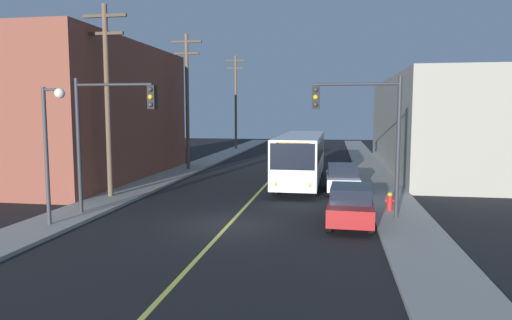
% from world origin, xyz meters
% --- Properties ---
extents(ground_plane, '(120.00, 120.00, 0.00)m').
position_xyz_m(ground_plane, '(0.00, 0.00, 0.00)').
color(ground_plane, black).
extents(sidewalk_left, '(2.50, 90.00, 0.15)m').
position_xyz_m(sidewalk_left, '(-7.25, 10.00, 0.07)').
color(sidewalk_left, gray).
rests_on(sidewalk_left, ground).
extents(sidewalk_right, '(2.50, 90.00, 0.15)m').
position_xyz_m(sidewalk_right, '(7.25, 10.00, 0.07)').
color(sidewalk_right, gray).
rests_on(sidewalk_right, ground).
extents(lane_stripe_center, '(0.16, 60.00, 0.01)m').
position_xyz_m(lane_stripe_center, '(0.00, 15.00, 0.01)').
color(lane_stripe_center, '#D8CC4C').
rests_on(lane_stripe_center, ground).
extents(building_left_brick, '(10.00, 17.49, 9.27)m').
position_xyz_m(building_left_brick, '(-13.49, 11.43, 4.64)').
color(building_left_brick, brown).
rests_on(building_left_brick, ground).
extents(building_right_warehouse, '(12.00, 24.73, 7.30)m').
position_xyz_m(building_right_warehouse, '(14.49, 20.75, 3.65)').
color(building_right_warehouse, gray).
rests_on(building_right_warehouse, ground).
extents(city_bus, '(2.66, 12.18, 3.20)m').
position_xyz_m(city_bus, '(2.20, 11.54, 1.82)').
color(city_bus, silver).
rests_on(city_bus, ground).
extents(parked_car_red, '(1.97, 4.47, 1.62)m').
position_xyz_m(parked_car_red, '(4.98, 1.02, 0.84)').
color(parked_car_red, maroon).
rests_on(parked_car_red, ground).
extents(parked_car_white, '(1.93, 4.45, 1.62)m').
position_xyz_m(parked_car_white, '(4.78, 8.79, 0.84)').
color(parked_car_white, silver).
rests_on(parked_car_white, ground).
extents(utility_pole_near, '(2.40, 0.28, 10.10)m').
position_xyz_m(utility_pole_near, '(-7.61, 4.70, 5.70)').
color(utility_pole_near, brown).
rests_on(utility_pole_near, sidewalk_left).
extents(utility_pole_mid, '(2.40, 0.28, 10.52)m').
position_xyz_m(utility_pole_mid, '(-7.11, 16.72, 5.92)').
color(utility_pole_mid, brown).
rests_on(utility_pole_mid, sidewalk_left).
extents(utility_pole_far, '(2.40, 0.28, 11.25)m').
position_xyz_m(utility_pole_far, '(-7.59, 37.21, 6.30)').
color(utility_pole_far, brown).
rests_on(utility_pole_far, sidewalk_left).
extents(traffic_signal_left_corner, '(3.75, 0.48, 6.00)m').
position_xyz_m(traffic_signal_left_corner, '(-5.41, 0.60, 4.30)').
color(traffic_signal_left_corner, '#2D2D33').
rests_on(traffic_signal_left_corner, sidewalk_left).
extents(traffic_signal_right_corner, '(3.75, 0.48, 6.00)m').
position_xyz_m(traffic_signal_right_corner, '(5.41, 1.95, 4.30)').
color(traffic_signal_right_corner, '#2D2D33').
rests_on(traffic_signal_right_corner, sidewalk_right).
extents(street_lamp_left, '(0.98, 0.40, 5.50)m').
position_xyz_m(street_lamp_left, '(-6.83, -1.61, 3.74)').
color(street_lamp_left, '#38383D').
rests_on(street_lamp_left, sidewalk_left).
extents(fire_hydrant, '(0.44, 0.26, 0.84)m').
position_xyz_m(fire_hydrant, '(6.85, 3.42, 0.58)').
color(fire_hydrant, red).
rests_on(fire_hydrant, sidewalk_right).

